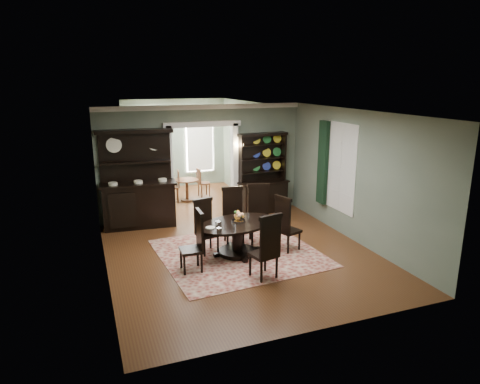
% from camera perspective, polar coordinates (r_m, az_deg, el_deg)
% --- Properties ---
extents(room, '(5.51, 6.01, 3.01)m').
position_cam_1_polar(room, '(8.73, 0.23, 1.16)').
color(room, '#583217').
rests_on(room, ground).
extents(parlor, '(3.51, 3.50, 3.01)m').
position_cam_1_polar(parlor, '(13.92, -7.82, 5.93)').
color(parlor, '#583217').
rests_on(parlor, ground).
extents(doorway_trim, '(2.08, 0.25, 2.57)m').
position_cam_1_polar(doorway_trim, '(11.48, -5.01, 4.63)').
color(doorway_trim, silver).
rests_on(doorway_trim, floor).
extents(right_window, '(0.15, 1.47, 2.12)m').
position_cam_1_polar(right_window, '(10.70, 12.15, 3.51)').
color(right_window, white).
rests_on(right_window, wall_right).
extents(wall_sconce, '(0.27, 0.21, 0.21)m').
position_cam_1_polar(wall_sconce, '(11.58, -0.28, 6.14)').
color(wall_sconce, gold).
rests_on(wall_sconce, back_wall_right).
extents(rug, '(3.46, 3.29, 0.01)m').
position_cam_1_polar(rug, '(9.31, -0.17, -8.14)').
color(rug, maroon).
rests_on(rug, floor).
extents(dining_table, '(2.07, 2.07, 0.71)m').
position_cam_1_polar(dining_table, '(9.10, -0.39, -5.40)').
color(dining_table, black).
rests_on(dining_table, rug).
extents(centerpiece, '(1.45, 0.93, 0.24)m').
position_cam_1_polar(centerpiece, '(9.04, -0.19, -3.63)').
color(centerpiece, silver).
rests_on(centerpiece, dining_table).
extents(chair_far_left, '(0.51, 0.50, 1.18)m').
position_cam_1_polar(chair_far_left, '(9.24, -4.69, -4.31)').
color(chair_far_left, black).
rests_on(chair_far_left, rug).
extents(chair_far_mid, '(0.54, 0.52, 1.29)m').
position_cam_1_polar(chair_far_mid, '(9.73, -0.93, -2.89)').
color(chair_far_mid, black).
rests_on(chair_far_mid, rug).
extents(chair_far_right, '(0.60, 0.58, 1.34)m').
position_cam_1_polar(chair_far_right, '(9.79, 2.52, -2.62)').
color(chair_far_right, black).
rests_on(chair_far_right, rug).
extents(chair_end_left, '(0.44, 0.47, 1.21)m').
position_cam_1_polar(chair_end_left, '(8.35, -5.90, -6.32)').
color(chair_end_left, black).
rests_on(chair_end_left, rug).
extents(chair_end_right, '(0.56, 0.58, 1.25)m').
position_cam_1_polar(chair_end_right, '(9.27, 6.05, -4.05)').
color(chair_end_right, black).
rests_on(chair_end_right, rug).
extents(chair_near, '(0.57, 0.55, 1.29)m').
position_cam_1_polar(chair_near, '(7.94, 3.66, -7.11)').
color(chair_near, black).
rests_on(chair_near, rug).
extents(sideboard, '(1.91, 0.81, 2.45)m').
position_cam_1_polar(sideboard, '(11.04, -13.39, -0.19)').
color(sideboard, black).
rests_on(sideboard, floor).
extents(welsh_dresser, '(1.46, 0.64, 2.22)m').
position_cam_1_polar(welsh_dresser, '(11.97, 3.05, 1.11)').
color(welsh_dresser, black).
rests_on(welsh_dresser, floor).
extents(parlor_table, '(0.72, 0.72, 0.67)m').
position_cam_1_polar(parlor_table, '(13.20, -7.09, 0.69)').
color(parlor_table, '#522F17').
rests_on(parlor_table, parlor_floor).
extents(parlor_chair_left, '(0.43, 0.41, 0.97)m').
position_cam_1_polar(parlor_chair_left, '(13.13, -8.69, 0.92)').
color(parlor_chair_left, '#522F17').
rests_on(parlor_chair_left, parlor_floor).
extents(parlor_chair_right, '(0.40, 0.38, 0.91)m').
position_cam_1_polar(parlor_chair_right, '(13.59, -5.09, 1.38)').
color(parlor_chair_right, '#522F17').
rests_on(parlor_chair_right, parlor_floor).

